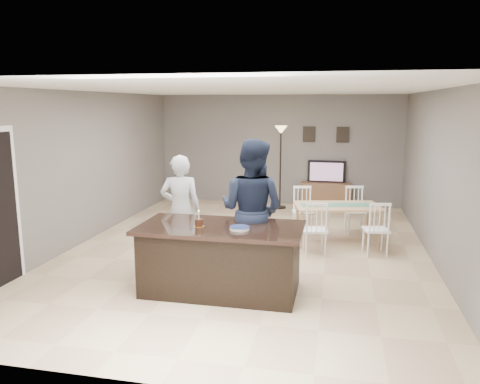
% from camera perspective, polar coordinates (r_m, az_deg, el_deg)
% --- Properties ---
extents(floor, '(8.00, 8.00, 0.00)m').
position_cam_1_polar(floor, '(8.07, 0.87, -7.14)').
color(floor, tan).
rests_on(floor, ground).
extents(room_shell, '(8.00, 8.00, 8.00)m').
position_cam_1_polar(room_shell, '(7.73, 0.91, 4.79)').
color(room_shell, slate).
rests_on(room_shell, floor).
extents(kitchen_island, '(2.15, 1.10, 0.90)m').
position_cam_1_polar(kitchen_island, '(6.26, -2.33, -8.09)').
color(kitchen_island, black).
rests_on(kitchen_island, floor).
extents(tv_console, '(1.20, 0.40, 0.60)m').
position_cam_1_polar(tv_console, '(11.52, 10.39, -0.37)').
color(tv_console, brown).
rests_on(tv_console, floor).
extents(television, '(0.91, 0.12, 0.53)m').
position_cam_1_polar(television, '(11.50, 10.50, 2.45)').
color(television, black).
rests_on(television, tv_console).
extents(tv_screen_glow, '(0.78, 0.00, 0.78)m').
position_cam_1_polar(tv_screen_glow, '(11.42, 10.49, 2.43)').
color(tv_screen_glow, '#D14F17').
rests_on(tv_screen_glow, tv_console).
extents(picture_frames, '(1.10, 0.02, 0.38)m').
position_cam_1_polar(picture_frames, '(11.55, 10.42, 6.91)').
color(picture_frames, black).
rests_on(picture_frames, room_shell).
extents(woman, '(0.71, 0.56, 1.71)m').
position_cam_1_polar(woman, '(7.37, -7.25, -2.09)').
color(woman, '#B8B9BD').
rests_on(woman, floor).
extents(man, '(1.15, 1.00, 2.00)m').
position_cam_1_polar(man, '(6.57, 1.44, -2.24)').
color(man, '#171E32').
rests_on(man, floor).
extents(birthday_cake, '(0.14, 0.14, 0.22)m').
position_cam_1_polar(birthday_cake, '(6.11, -5.04, -3.74)').
color(birthday_cake, '#EDB045').
rests_on(birthday_cake, kitchen_island).
extents(plate_stack, '(0.26, 0.26, 0.04)m').
position_cam_1_polar(plate_stack, '(5.94, -0.05, -4.43)').
color(plate_stack, white).
rests_on(plate_stack, kitchen_island).
extents(dining_table, '(1.74, 1.94, 0.90)m').
position_cam_1_polar(dining_table, '(8.55, 11.75, -2.36)').
color(dining_table, '#A08357').
rests_on(dining_table, floor).
extents(floor_lamp, '(0.30, 0.30, 1.97)m').
position_cam_1_polar(floor_lamp, '(11.12, 4.99, 5.77)').
color(floor_lamp, black).
rests_on(floor_lamp, floor).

